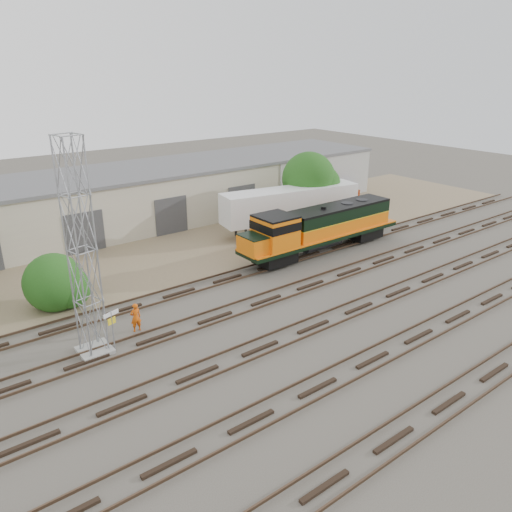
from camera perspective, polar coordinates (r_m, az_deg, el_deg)
ground at (r=32.05m, az=2.84°, el=-6.13°), size 140.00×140.00×0.00m
dirt_strip at (r=43.61m, az=-9.98°, el=1.10°), size 80.00×16.00×0.02m
tracks at (r=30.07m, az=6.56°, el=-8.03°), size 80.00×20.40×0.28m
warehouse at (r=49.81m, az=-14.48°, el=6.43°), size 58.40×10.40×5.30m
locomotive at (r=41.15m, az=7.36°, el=3.26°), size 15.77×2.77×3.79m
signal_tower at (r=26.63m, az=-19.24°, el=0.13°), size 1.71×1.71×11.59m
sign_post at (r=28.08m, az=-16.14°, el=-7.36°), size 0.94×0.31×2.36m
worker at (r=30.02m, az=-13.59°, el=-6.83°), size 0.65×0.44×1.77m
semi_trailer at (r=46.50m, az=4.31°, el=5.93°), size 13.60×5.00×4.10m
dumpster_blue at (r=59.96m, az=10.45°, el=7.26°), size 1.76×1.67×1.50m
dumpster_red at (r=58.47m, az=10.78°, el=6.84°), size 1.85×1.78×1.40m
tree_mid at (r=34.17m, az=-21.70°, el=-2.99°), size 3.98×3.79×3.79m
tree_east at (r=48.96m, az=6.41°, el=8.62°), size 5.41×5.15×6.95m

